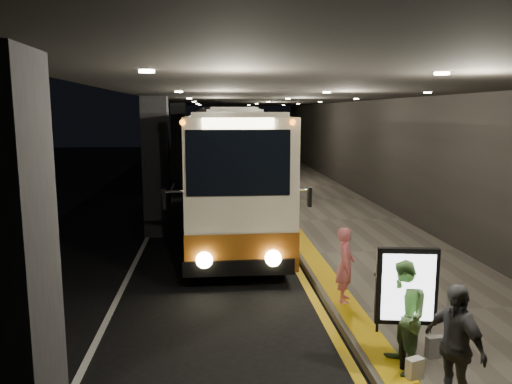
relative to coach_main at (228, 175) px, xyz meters
name	(u,v)px	position (x,y,z in m)	size (l,w,h in m)	color
ground	(204,272)	(-0.80, -4.57, -1.83)	(90.00, 90.00, 0.00)	black
lane_line_white	(153,227)	(-2.60, 0.43, -1.82)	(0.12, 50.00, 0.01)	silver
kerb_stripe_yellow	(273,225)	(1.55, 0.43, -1.82)	(0.18, 50.00, 0.01)	gold
sidewalk	(340,222)	(3.95, 0.43, -1.75)	(4.50, 50.00, 0.15)	#514C44
tactile_strip	(287,220)	(2.05, 0.43, -1.67)	(0.50, 50.00, 0.01)	gold
terminal_wall	(405,138)	(6.20, 0.43, 1.17)	(0.10, 50.00, 6.00)	black
support_columns	(156,167)	(-2.30, -0.57, 0.37)	(0.80, 24.80, 4.40)	black
canopy	(278,91)	(1.70, 0.43, 2.77)	(9.00, 50.00, 0.40)	black
coach_main	(228,175)	(0.00, 0.00, 0.00)	(2.68, 12.26, 3.80)	beige
coach_second	(223,146)	(0.19, 13.17, 0.11)	(3.48, 12.95, 4.03)	beige
coach_third	(218,137)	(0.09, 27.61, -0.12)	(3.03, 11.45, 3.56)	beige
passenger_boarding	(345,265)	(2.06, -7.11, -0.92)	(0.55, 0.36, 1.52)	#D36269
passenger_waiting_green	(401,315)	(2.14, -9.85, -0.82)	(0.83, 0.51, 1.71)	#4C6E3D
passenger_waiting_grey	(454,345)	(2.48, -10.77, -0.85)	(0.96, 0.49, 1.64)	#45454A
bag_polka	(435,347)	(2.84, -9.53, -1.51)	(0.28, 0.12, 0.34)	black
bag_plain	(415,368)	(2.28, -10.09, -1.53)	(0.24, 0.14, 0.30)	beige
info_sign	(407,289)	(2.20, -9.85, -0.42)	(0.88, 0.25, 1.86)	black
stanchion_post	(378,304)	(2.24, -8.57, -1.16)	(0.05, 0.05, 1.03)	black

